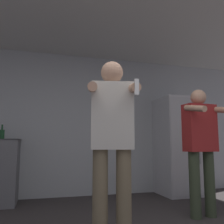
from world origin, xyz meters
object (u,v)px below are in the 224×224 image
at_px(bottle_dark_rum, 2,134).
at_px(person_woman_foreground, 112,137).
at_px(person_man_side, 201,142).
at_px(refrigerator, 177,146).

bearing_deg(bottle_dark_rum, person_woman_foreground, -57.08).
xyz_separation_m(bottle_dark_rum, person_man_side, (2.58, -1.41, -0.13)).
bearing_deg(bottle_dark_rum, refrigerator, -1.09).
height_order(bottle_dark_rum, person_woman_foreground, person_woman_foreground).
bearing_deg(person_woman_foreground, person_man_side, 20.64).
distance_m(bottle_dark_rum, person_man_side, 2.94).
bearing_deg(person_woman_foreground, bottle_dark_rum, 122.92).
bearing_deg(person_man_side, person_woman_foreground, -159.36).
distance_m(bottle_dark_rum, person_woman_foreground, 2.28).
xyz_separation_m(refrigerator, person_woman_foreground, (-1.79, -1.86, 0.09)).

